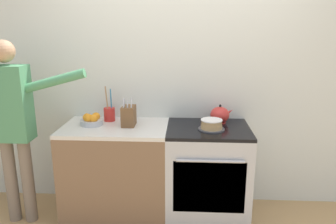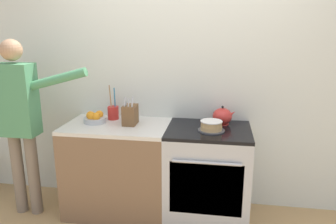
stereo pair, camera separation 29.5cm
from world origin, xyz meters
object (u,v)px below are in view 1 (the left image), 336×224
object	(u,v)px
knife_block	(129,116)
utensil_crock	(109,114)
stove_range	(207,173)
layer_cake	(211,125)
tea_kettle	(220,115)
person_baker	(13,118)
fruit_bowl	(91,120)

from	to	relation	value
knife_block	utensil_crock	world-z (taller)	utensil_crock
stove_range	layer_cake	xyz separation A→B (m)	(0.02, -0.05, 0.49)
tea_kettle	stove_range	bearing A→B (deg)	-124.73
person_baker	fruit_bowl	bearing A→B (deg)	17.38
utensil_crock	fruit_bowl	distance (m)	0.20
layer_cake	tea_kettle	distance (m)	0.25
tea_kettle	knife_block	bearing A→B (deg)	-170.48
knife_block	layer_cake	bearing A→B (deg)	-6.01
knife_block	utensil_crock	size ratio (longest dim) A/B	0.80
fruit_bowl	knife_block	bearing A→B (deg)	0.40
utensil_crock	person_baker	world-z (taller)	person_baker
layer_cake	tea_kettle	world-z (taller)	tea_kettle
stove_range	utensil_crock	size ratio (longest dim) A/B	2.61
knife_block	person_baker	world-z (taller)	person_baker
tea_kettle	knife_block	distance (m)	0.87
knife_block	fruit_bowl	world-z (taller)	knife_block
knife_block	utensil_crock	distance (m)	0.26
tea_kettle	utensil_crock	size ratio (longest dim) A/B	0.65
stove_range	utensil_crock	xyz separation A→B (m)	(-0.96, 0.17, 0.52)
layer_cake	knife_block	xyz separation A→B (m)	(-0.76, 0.08, 0.05)
layer_cake	knife_block	world-z (taller)	knife_block
knife_block	person_baker	size ratio (longest dim) A/B	0.16
tea_kettle	person_baker	bearing A→B (deg)	-169.33
layer_cake	utensil_crock	xyz separation A→B (m)	(-0.98, 0.23, 0.03)
stove_range	person_baker	world-z (taller)	person_baker
fruit_bowl	utensil_crock	bearing A→B (deg)	47.25
layer_cake	tea_kettle	bearing A→B (deg)	66.77
fruit_bowl	layer_cake	bearing A→B (deg)	-3.99
layer_cake	fruit_bowl	size ratio (longest dim) A/B	1.11
layer_cake	knife_block	bearing A→B (deg)	173.99
person_baker	stove_range	bearing A→B (deg)	5.72
stove_range	knife_block	bearing A→B (deg)	177.85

